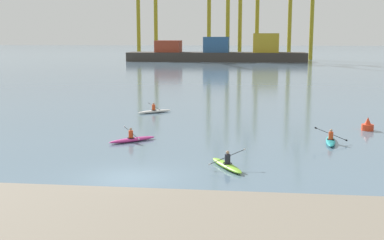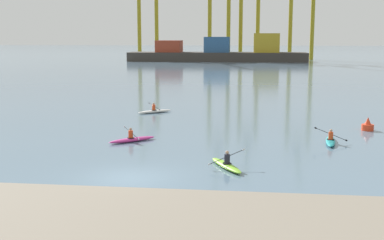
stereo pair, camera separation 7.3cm
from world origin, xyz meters
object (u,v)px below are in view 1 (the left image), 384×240
(kayak_magenta, at_px, (132,139))
(kayak_lime, at_px, (227,165))
(gantry_crane_east_mid, at_px, (249,1))
(kayak_white, at_px, (155,111))
(kayak_teal, at_px, (331,140))
(container_barge, at_px, (219,53))
(channel_buoy, at_px, (368,126))
(gantry_crane_west, at_px, (147,8))

(kayak_magenta, bearing_deg, kayak_lime, -42.20)
(gantry_crane_east_mid, xyz_separation_m, kayak_magenta, (-6.88, -123.46, -17.53))
(kayak_white, bearing_deg, gantry_crane_east_mid, 85.95)
(kayak_teal, bearing_deg, container_barge, 97.42)
(container_barge, bearing_deg, kayak_white, -89.73)
(container_barge, height_order, kayak_lime, container_barge)
(kayak_magenta, bearing_deg, channel_buoy, 20.11)
(gantry_crane_west, bearing_deg, channel_buoy, -70.73)
(channel_buoy, relative_size, kayak_lime, 0.30)
(kayak_white, bearing_deg, gantry_crane_west, 102.14)
(gantry_crane_west, bearing_deg, kayak_teal, -72.89)
(gantry_crane_east_mid, distance_m, kayak_white, 112.36)
(gantry_crane_east_mid, distance_m, kayak_magenta, 124.88)
(container_barge, distance_m, kayak_teal, 112.48)
(gantry_crane_east_mid, bearing_deg, kayak_teal, -87.09)
(container_barge, bearing_deg, gantry_crane_west, 151.48)
(gantry_crane_east_mid, bearing_deg, gantry_crane_west, 176.30)
(gantry_crane_east_mid, relative_size, kayak_magenta, 11.69)
(container_barge, xyz_separation_m, gantry_crane_west, (-23.80, 12.93, 13.45))
(container_barge, bearing_deg, kayak_teal, -82.58)
(gantry_crane_east_mid, height_order, kayak_white, gantry_crane_east_mid)
(gantry_crane_west, xyz_separation_m, gantry_crane_east_mid, (32.10, -2.08, 1.77))
(kayak_lime, bearing_deg, kayak_teal, 47.43)
(container_barge, height_order, kayak_white, container_barge)
(channel_buoy, distance_m, kayak_white, 18.75)
(kayak_teal, height_order, kayak_magenta, kayak_teal)
(gantry_crane_west, xyz_separation_m, kayak_teal, (38.32, -124.45, -15.76))
(gantry_crane_east_mid, xyz_separation_m, kayak_white, (-7.83, -110.71, -17.53))
(channel_buoy, height_order, kayak_magenta, channel_buoy)
(gantry_crane_west, height_order, kayak_teal, gantry_crane_west)
(container_barge, relative_size, kayak_white, 16.90)
(kayak_white, distance_m, kayak_magenta, 12.78)
(channel_buoy, height_order, kayak_lime, same)
(gantry_crane_west, height_order, channel_buoy, gantry_crane_west)
(kayak_lime, bearing_deg, kayak_white, 111.98)
(kayak_white, bearing_deg, kayak_teal, -39.67)
(gantry_crane_east_mid, bearing_deg, kayak_white, -94.05)
(gantry_crane_west, xyz_separation_m, kayak_lime, (31.82, -131.52, -15.76))
(gantry_crane_east_mid, relative_size, kayak_teal, 10.03)
(kayak_lime, bearing_deg, gantry_crane_west, 103.60)
(gantry_crane_west, distance_m, kayak_white, 116.44)
(container_barge, height_order, gantry_crane_east_mid, gantry_crane_east_mid)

